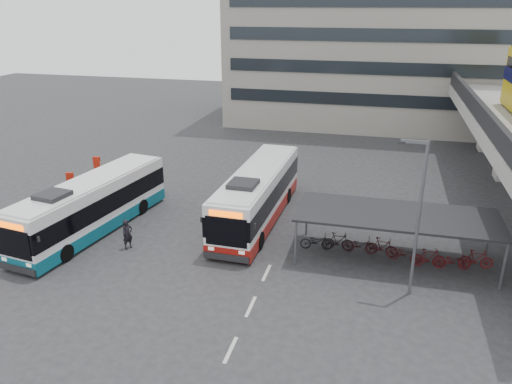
% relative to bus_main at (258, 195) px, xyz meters
% --- Properties ---
extents(ground, '(120.00, 120.00, 0.00)m').
position_rel_bus_main_xyz_m(ground, '(-0.48, -6.16, -1.60)').
color(ground, '#28282B').
rests_on(ground, ground).
extents(bike_shelter, '(10.00, 4.00, 2.54)m').
position_rel_bus_main_xyz_m(bike_shelter, '(7.99, -3.16, -0.30)').
color(bike_shelter, '#595B60').
rests_on(bike_shelter, ground).
extents(office_block, '(30.00, 15.00, 25.00)m').
position_rel_bus_main_xyz_m(office_block, '(5.52, 29.84, 10.90)').
color(office_block, gray).
rests_on(office_block, ground).
extents(road_markings, '(0.15, 7.60, 0.01)m').
position_rel_bus_main_xyz_m(road_markings, '(2.02, -9.16, -1.59)').
color(road_markings, beige).
rests_on(road_markings, ground).
extents(bus_main, '(2.82, 11.71, 3.44)m').
position_rel_bus_main_xyz_m(bus_main, '(0.00, 0.00, 0.00)').
color(bus_main, white).
rests_on(bus_main, ground).
extents(bus_teal, '(4.01, 11.45, 3.32)m').
position_rel_bus_main_xyz_m(bus_teal, '(-8.80, -3.87, -0.06)').
color(bus_teal, white).
rests_on(bus_teal, ground).
extents(pedestrian, '(0.64, 0.72, 1.67)m').
position_rel_bus_main_xyz_m(pedestrian, '(-5.82, -5.44, -0.76)').
color(pedestrian, black).
rests_on(pedestrian, ground).
extents(lamp_post, '(1.27, 0.23, 7.21)m').
position_rel_bus_main_xyz_m(lamp_post, '(8.67, -6.35, 2.51)').
color(lamp_post, '#595B60').
rests_on(lamp_post, ground).
extents(sign_totem_mid, '(0.50, 0.27, 2.32)m').
position_rel_bus_main_xyz_m(sign_totem_mid, '(-12.11, -0.97, -0.40)').
color(sign_totem_mid, '#B51C0B').
rests_on(sign_totem_mid, ground).
extents(sign_totem_north, '(0.53, 0.17, 2.47)m').
position_rel_bus_main_xyz_m(sign_totem_north, '(-12.05, 2.13, -0.32)').
color(sign_totem_north, '#B51C0B').
rests_on(sign_totem_north, ground).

